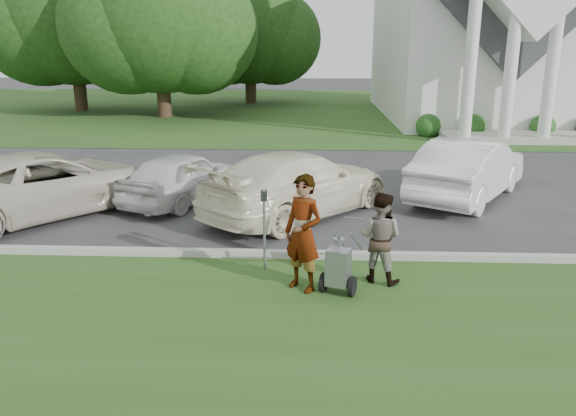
# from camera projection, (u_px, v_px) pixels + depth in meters

# --- Properties ---
(ground) EXTENTS (120.00, 120.00, 0.00)m
(ground) POSITION_uv_depth(u_px,v_px,m) (291.00, 269.00, 10.26)
(ground) COLOR #333335
(ground) RESTS_ON ground
(grass_strip) EXTENTS (80.00, 7.00, 0.01)m
(grass_strip) POSITION_uv_depth(u_px,v_px,m) (281.00, 357.00, 7.38)
(grass_strip) COLOR #2C4818
(grass_strip) RESTS_ON ground
(church_lawn) EXTENTS (80.00, 30.00, 0.01)m
(church_lawn) POSITION_uv_depth(u_px,v_px,m) (308.00, 108.00, 36.15)
(church_lawn) COLOR #2C4818
(church_lawn) RESTS_ON ground
(curb) EXTENTS (80.00, 0.18, 0.15)m
(curb) POSITION_uv_depth(u_px,v_px,m) (292.00, 255.00, 10.77)
(curb) COLOR #9E9E93
(curb) RESTS_ON ground
(church) EXTENTS (9.19, 19.00, 24.10)m
(church) POSITION_uv_depth(u_px,v_px,m) (474.00, 6.00, 30.36)
(church) COLOR white
(church) RESTS_ON ground
(tree_left) EXTENTS (10.63, 8.40, 9.71)m
(tree_left) POSITION_uv_depth(u_px,v_px,m) (159.00, 22.00, 30.26)
(tree_left) COLOR #332316
(tree_left) RESTS_ON ground
(tree_far) EXTENTS (11.64, 9.20, 10.73)m
(tree_far) POSITION_uv_depth(u_px,v_px,m) (72.00, 14.00, 33.23)
(tree_far) COLOR #332316
(tree_far) RESTS_ON ground
(tree_back) EXTENTS (9.61, 7.60, 8.89)m
(tree_back) POSITION_uv_depth(u_px,v_px,m) (250.00, 32.00, 37.86)
(tree_back) COLOR #332316
(tree_back) RESTS_ON ground
(striping_cart) EXTENTS (0.80, 1.21, 1.04)m
(striping_cart) POSITION_uv_depth(u_px,v_px,m) (339.00, 268.00, 9.14)
(striping_cart) COLOR black
(striping_cart) RESTS_ON ground
(person_left) EXTENTS (0.85, 0.81, 1.96)m
(person_left) POSITION_uv_depth(u_px,v_px,m) (303.00, 234.00, 9.14)
(person_left) COLOR #999999
(person_left) RESTS_ON ground
(person_right) EXTENTS (0.95, 0.87, 1.58)m
(person_right) POSITION_uv_depth(u_px,v_px,m) (380.00, 238.00, 9.52)
(person_right) COLOR #999999
(person_right) RESTS_ON ground
(parking_meter_near) EXTENTS (0.11, 0.10, 1.51)m
(parking_meter_near) POSITION_uv_depth(u_px,v_px,m) (264.00, 220.00, 10.00)
(parking_meter_near) COLOR gray
(parking_meter_near) RESTS_ON ground
(car_a) EXTENTS (5.43, 5.82, 1.52)m
(car_a) POSITION_uv_depth(u_px,v_px,m) (47.00, 184.00, 13.38)
(car_a) COLOR beige
(car_a) RESTS_ON ground
(car_b) EXTENTS (3.05, 4.21, 1.33)m
(car_b) POSITION_uv_depth(u_px,v_px,m) (183.00, 177.00, 14.49)
(car_b) COLOR silver
(car_b) RESTS_ON ground
(car_c) EXTENTS (5.09, 5.36, 1.53)m
(car_c) POSITION_uv_depth(u_px,v_px,m) (298.00, 184.00, 13.36)
(car_c) COLOR #F1EACC
(car_c) RESTS_ON ground
(car_d) EXTENTS (4.02, 5.00, 1.60)m
(car_d) POSITION_uv_depth(u_px,v_px,m) (469.00, 169.00, 14.77)
(car_d) COLOR silver
(car_d) RESTS_ON ground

